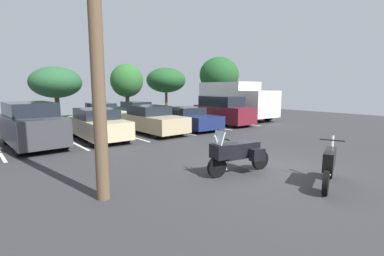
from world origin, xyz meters
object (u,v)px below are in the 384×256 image
Objects in this scene: car_charcoal at (32,125)px; car_maroon at (223,111)px; motorcycle_touring at (237,153)px; motorcycle_second at (329,165)px; car_far_green at (137,111)px; box_truck at (234,99)px; car_far_silver at (102,113)px; car_tan at (151,120)px; car_champagne at (98,125)px; utility_pole at (95,14)px; car_navy at (189,119)px.

car_maroon is (11.75, -0.04, 0.01)m from car_charcoal.
motorcycle_second is (1.06, -2.24, -0.08)m from motorcycle_touring.
box_truck reaches higher than car_far_green.
car_tan is at bearing -86.44° from car_far_silver.
car_champagne is at bearing 97.93° from motorcycle_touring.
utility_pole is (-4.93, 2.93, 3.56)m from motorcycle_second.
car_charcoal is 0.91× the size of car_tan.
box_truck is at bearing 12.35° from car_tan.
motorcycle_second is 6.75m from utility_pole.
car_maroon reaches higher than car_far_green.
motorcycle_touring is 9.15m from car_charcoal.
motorcycle_second is at bearing -78.03° from car_champagne.
car_tan is 1.03× the size of car_maroon.
car_far_green is at bearing 36.43° from car_charcoal.
car_champagne is 0.93× the size of car_far_green.
car_charcoal is 0.98× the size of car_navy.
motorcycle_touring is 9.19m from car_navy.
car_tan is 9.49m from box_truck.
car_tan reaches higher than motorcycle_second.
motorcycle_second is 0.25× the size of utility_pole.
motorcycle_touring is 0.47× the size of car_far_green.
car_charcoal reaches higher than car_champagne.
car_champagne is 0.89× the size of car_far_silver.
car_champagne is 0.94× the size of car_maroon.
car_maroon is at bearing -149.85° from box_truck.
car_far_green is (2.49, 6.29, -0.03)m from car_tan.
motorcycle_second is at bearing -30.72° from utility_pole.
car_navy is (5.72, -0.09, -0.10)m from car_champagne.
utility_pole is (-2.75, -7.36, 3.36)m from car_champagne.
car_charcoal is (-3.96, 8.24, 0.33)m from motorcycle_touring.
car_champagne is 8.47m from car_far_green.
car_maroon is 3.98m from box_truck.
motorcycle_second is 10.44m from car_tan.
box_truck is (11.19, 10.18, 0.94)m from motorcycle_touring.
motorcycle_touring is at bearing -107.09° from car_far_green.
car_tan reaches higher than car_navy.
car_navy is (2.64, -0.20, -0.09)m from car_tan.
car_charcoal is 5.92m from car_tan.
car_far_silver is 0.63× the size of utility_pole.
motorcycle_second is 0.44× the size of car_navy.
utility_pole is at bearing -127.97° from car_tan.
car_charcoal is 0.55× the size of utility_pole.
car_navy is 0.61× the size of box_truck.
car_far_green is 0.60× the size of utility_pole.
motorcycle_touring is at bearing -64.35° from car_charcoal.
box_truck is (9.24, 2.02, 0.84)m from car_tan.
car_charcoal is 11.75m from car_maroon.
car_far_silver is 0.68× the size of box_truck.
box_truck reaches higher than car_tan.
car_far_green is (-3.35, 6.24, -0.25)m from car_maroon.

